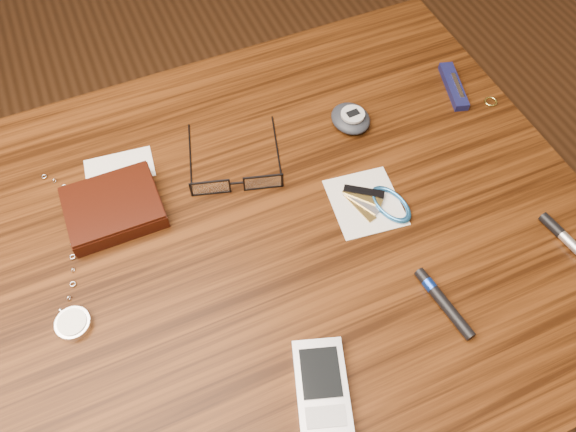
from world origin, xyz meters
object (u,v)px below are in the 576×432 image
(wallet_and_card, at_px, (114,206))
(pda_phone, at_px, (322,386))
(pocket_watch, at_px, (73,318))
(notepad_keys, at_px, (378,203))
(pedometer, at_px, (351,118))
(pocket_knife, at_px, (454,86))
(desk, at_px, (227,289))
(eyeglasses, at_px, (237,181))

(wallet_and_card, bearing_deg, pda_phone, -64.79)
(pocket_watch, height_order, notepad_keys, pocket_watch)
(wallet_and_card, bearing_deg, pedometer, 2.63)
(pda_phone, xyz_separation_m, pocket_knife, (0.39, 0.34, -0.00))
(pocket_knife, bearing_deg, desk, -162.94)
(desk, relative_size, pedometer, 14.89)
(pedometer, bearing_deg, notepad_keys, -102.40)
(wallet_and_card, relative_size, pocket_watch, 0.60)
(pocket_watch, xyz_separation_m, notepad_keys, (0.41, 0.00, -0.00))
(eyeglasses, bearing_deg, notepad_keys, -32.43)
(pda_phone, distance_m, notepad_keys, 0.26)
(pedometer, bearing_deg, pda_phone, -121.52)
(desk, bearing_deg, notepad_keys, -3.22)
(eyeglasses, bearing_deg, wallet_and_card, 171.31)
(pedometer, height_order, pocket_knife, pedometer)
(wallet_and_card, height_order, pedometer, same)
(pda_phone, bearing_deg, desk, 102.83)
(pedometer, bearing_deg, eyeglasses, -168.00)
(pocket_knife, bearing_deg, eyeglasses, -173.62)
(wallet_and_card, xyz_separation_m, pda_phone, (0.15, -0.32, -0.01))
(notepad_keys, bearing_deg, wallet_and_card, 158.50)
(pocket_watch, bearing_deg, eyeglasses, 23.32)
(desk, bearing_deg, eyeglasses, 57.11)
(pda_phone, height_order, pedometer, pedometer)
(notepad_keys, height_order, pocket_knife, pocket_knife)
(wallet_and_card, bearing_deg, eyeglasses, -8.69)
(desk, relative_size, pda_phone, 8.55)
(desk, height_order, pocket_watch, pocket_watch)
(desk, relative_size, eyeglasses, 6.28)
(wallet_and_card, relative_size, pocket_knife, 1.60)
(pocket_watch, relative_size, pedometer, 3.87)
(wallet_and_card, distance_m, pocket_knife, 0.54)
(wallet_and_card, relative_size, notepad_keys, 1.39)
(eyeglasses, bearing_deg, pedometer, 12.00)
(pedometer, xyz_separation_m, pocket_knife, (0.18, 0.00, -0.01))
(eyeglasses, height_order, pda_phone, eyeglasses)
(eyeglasses, xyz_separation_m, pocket_knife, (0.37, 0.04, -0.01))
(wallet_and_card, xyz_separation_m, pedometer, (0.36, 0.02, -0.00))
(desk, distance_m, pocket_watch, 0.22)
(eyeglasses, distance_m, pocket_knife, 0.38)
(eyeglasses, xyz_separation_m, pedometer, (0.19, 0.04, -0.00))
(eyeglasses, bearing_deg, desk, -122.89)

